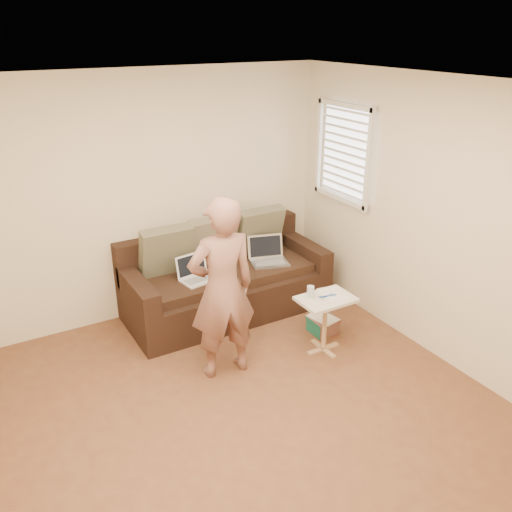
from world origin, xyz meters
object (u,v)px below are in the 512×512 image
laptop_white (199,281)px  striped_box (323,325)px  drinking_glass (310,292)px  laptop_silver (270,264)px  sofa (226,277)px  side_table (325,324)px  person (222,289)px

laptop_white → striped_box: laptop_white is taller
drinking_glass → striped_box: (0.33, 0.20, -0.55)m
laptop_silver → laptop_white: laptop_silver is taller
sofa → side_table: sofa is taller
person → side_table: bearing=174.2°
laptop_white → side_table: bearing=-61.2°
laptop_silver → drinking_glass: bearing=-82.2°
laptop_white → side_table: size_ratio=0.62×
laptop_silver → drinking_glass: (-0.15, -0.98, 0.12)m
sofa → striped_box: bearing=-53.6°
sofa → drinking_glass: sofa is taller
laptop_white → drinking_glass: bearing=-63.7°
laptop_silver → laptop_white: 0.86m
laptop_white → drinking_glass: (0.71, -0.98, 0.12)m
laptop_silver → side_table: size_ratio=0.69×
sofa → person: (-0.54, -0.99, 0.42)m
side_table → striped_box: bearing=54.6°
person → drinking_glass: person is taller
person → laptop_silver: bearing=-134.9°
laptop_white → drinking_glass: drinking_glass is taller
sofa → laptop_white: bearing=-162.9°
person → striped_box: 1.43m
side_table → sofa: bearing=111.5°
drinking_glass → striped_box: 0.67m
drinking_glass → sofa: bearing=106.9°
laptop_silver → drinking_glass: size_ratio=3.34×
sofa → striped_box: (0.66, -0.90, -0.34)m
person → sofa: bearing=-114.0°
laptop_silver → laptop_white: size_ratio=1.12×
laptop_silver → striped_box: 0.91m
sofa → person: 1.21m
laptop_white → striped_box: bearing=-46.5°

